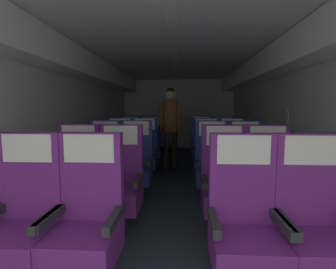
{
  "coord_description": "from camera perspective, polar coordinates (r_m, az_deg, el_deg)",
  "views": [
    {
      "loc": [
        0.11,
        -0.03,
        1.24
      ],
      "look_at": [
        -0.1,
        3.81,
        0.83
      ],
      "focal_mm": 26.34,
      "sensor_mm": 36.0,
      "label": 1
    }
  ],
  "objects": [
    {
      "name": "seat_c_right_window",
      "position": [
        3.5,
        10.09,
        -7.13
      ],
      "size": [
        0.48,
        0.46,
        1.07
      ],
      "color": "#38383D",
      "rests_on": "ground"
    },
    {
      "name": "seat_d_left_aisle",
      "position": [
        4.4,
        -5.51,
        -4.33
      ],
      "size": [
        0.48,
        0.46,
        1.07
      ],
      "color": "#38383D",
      "rests_on": "ground"
    },
    {
      "name": "seat_c_right_aisle",
      "position": [
        3.58,
        17.52,
        -7.02
      ],
      "size": [
        0.48,
        0.46,
        1.07
      ],
      "color": "#38383D",
      "rests_on": "ground"
    },
    {
      "name": "seat_a_right_aisle",
      "position": [
        2.0,
        30.64,
        -18.23
      ],
      "size": [
        0.48,
        0.46,
        1.07
      ],
      "color": "#38383D",
      "rests_on": "ground"
    },
    {
      "name": "seat_e_right_window",
      "position": [
        5.25,
        7.9,
        -2.67
      ],
      "size": [
        0.48,
        0.46,
        1.07
      ],
      "color": "#38383D",
      "rests_on": "ground"
    },
    {
      "name": "seat_d_right_window",
      "position": [
        4.38,
        8.84,
        -4.43
      ],
      "size": [
        0.48,
        0.46,
        1.07
      ],
      "color": "#38383D",
      "rests_on": "ground"
    },
    {
      "name": "ground",
      "position": [
        4.08,
        1.5,
        -11.81
      ],
      "size": [
        3.68,
        8.1,
        0.02
      ],
      "primitive_type": "cube",
      "color": "#2D3342"
    },
    {
      "name": "seat_e_right_aisle",
      "position": [
        5.31,
        12.65,
        -2.66
      ],
      "size": [
        0.48,
        0.46,
        1.07
      ],
      "color": "#38383D",
      "rests_on": "ground"
    },
    {
      "name": "seat_c_left_aisle",
      "position": [
        3.53,
        -7.52,
        -6.95
      ],
      "size": [
        0.48,
        0.46,
        1.07
      ],
      "color": "#38383D",
      "rests_on": "ground"
    },
    {
      "name": "seat_a_left_aisle",
      "position": [
        1.9,
        -18.3,
        -18.93
      ],
      "size": [
        0.48,
        0.46,
        1.07
      ],
      "color": "#38383D",
      "rests_on": "ground"
    },
    {
      "name": "seat_b_right_aisle",
      "position": [
        2.76,
        22.23,
        -11.09
      ],
      "size": [
        0.48,
        0.46,
        1.07
      ],
      "color": "#38383D",
      "rests_on": "ground"
    },
    {
      "name": "seat_a_left_window",
      "position": [
        2.09,
        -30.39,
        -17.15
      ],
      "size": [
        0.48,
        0.46,
        1.07
      ],
      "color": "#38383D",
      "rests_on": "ground"
    },
    {
      "name": "seat_a_right_window",
      "position": [
        1.84,
        17.25,
        -19.81
      ],
      "size": [
        0.48,
        0.46,
        1.07
      ],
      "color": "#38383D",
      "rests_on": "ground"
    },
    {
      "name": "fuselage_shell",
      "position": [
        4.16,
        1.68,
        10.99
      ],
      "size": [
        3.56,
        7.75,
        2.18
      ],
      "color": "silver",
      "rests_on": "ground"
    },
    {
      "name": "seat_b_right_window",
      "position": [
        2.65,
        12.84,
        -11.51
      ],
      "size": [
        0.48,
        0.46,
        1.07
      ],
      "color": "#38383D",
      "rests_on": "ground"
    },
    {
      "name": "seat_c_left_window",
      "position": [
        3.63,
        -14.52,
        -6.75
      ],
      "size": [
        0.48,
        0.46,
        1.07
      ],
      "color": "#38383D",
      "rests_on": "ground"
    },
    {
      "name": "seat_e_left_aisle",
      "position": [
        5.28,
        -3.94,
        -2.58
      ],
      "size": [
        0.48,
        0.46,
        1.07
      ],
      "color": "#38383D",
      "rests_on": "ground"
    },
    {
      "name": "seat_e_left_window",
      "position": [
        5.36,
        -8.73,
        -2.51
      ],
      "size": [
        0.48,
        0.46,
        1.07
      ],
      "color": "#38383D",
      "rests_on": "ground"
    },
    {
      "name": "flight_attendant",
      "position": [
        4.93,
        0.54,
        3.52
      ],
      "size": [
        0.43,
        0.28,
        1.65
      ],
      "rotation": [
        0.0,
        0.0,
        -0.05
      ],
      "color": "black",
      "rests_on": "ground"
    },
    {
      "name": "seat_b_left_aisle",
      "position": [
        2.68,
        -11.13,
        -11.26
      ],
      "size": [
        0.48,
        0.46,
        1.07
      ],
      "color": "#38383D",
      "rests_on": "ground"
    },
    {
      "name": "seat_b_left_window",
      "position": [
        2.84,
        -20.36,
        -10.52
      ],
      "size": [
        0.48,
        0.46,
        1.07
      ],
      "color": "#38383D",
      "rests_on": "ground"
    },
    {
      "name": "seat_d_left_window",
      "position": [
        4.49,
        -11.07,
        -4.23
      ],
      "size": [
        0.48,
        0.46,
        1.07
      ],
      "color": "#38383D",
      "rests_on": "ground"
    },
    {
      "name": "seat_d_right_aisle",
      "position": [
        4.43,
        14.65,
        -4.45
      ],
      "size": [
        0.48,
        0.46,
        1.07
      ],
      "color": "#38383D",
      "rests_on": "ground"
    }
  ]
}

